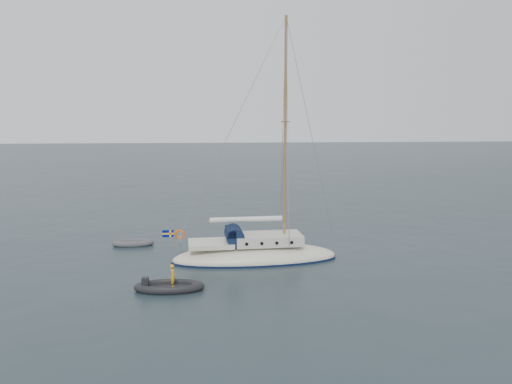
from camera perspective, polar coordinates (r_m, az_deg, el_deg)
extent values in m
plane|color=black|center=(32.14, 4.43, -6.65)|extent=(300.00, 300.00, 0.00)
ellipsoid|color=beige|center=(29.76, -0.07, -7.52)|extent=(9.78, 3.04, 1.63)
cube|color=beige|center=(29.55, 1.40, -5.39)|extent=(3.91, 2.07, 0.60)
cube|color=beige|center=(29.39, -5.17, -5.85)|extent=(2.61, 2.07, 0.27)
cylinder|color=#0E1934|center=(29.32, -2.52, -4.91)|extent=(1.04, 1.79, 1.04)
cube|color=#0E1934|center=(29.26, -2.94, -4.51)|extent=(0.49, 1.79, 0.43)
cylinder|color=olive|center=(28.86, 3.39, 6.74)|extent=(0.16, 0.16, 13.04)
cylinder|color=olive|center=(28.85, 3.40, 8.04)|extent=(0.05, 2.39, 0.05)
cylinder|color=olive|center=(29.17, -1.14, -3.23)|extent=(4.57, 0.11, 0.11)
cylinder|color=silver|center=(29.16, -1.14, -3.13)|extent=(4.25, 0.30, 0.30)
cylinder|color=#93939B|center=(29.32, -8.59, -5.01)|extent=(0.04, 2.39, 0.04)
torus|color=#ED5207|center=(29.96, -8.63, -4.72)|extent=(0.59, 0.11, 0.59)
cylinder|color=olive|center=(29.37, -9.33, -5.22)|extent=(0.03, 0.03, 0.98)
cube|color=#020A69|center=(29.32, -9.99, -4.60)|extent=(0.65, 0.02, 0.41)
cube|color=gold|center=(29.32, -9.99, -4.60)|extent=(0.67, 0.03, 0.10)
cube|color=gold|center=(29.31, -9.75, -4.60)|extent=(0.10, 0.03, 0.43)
cylinder|color=black|center=(30.43, -1.49, -4.99)|extent=(0.20, 0.07, 0.20)
cylinder|color=black|center=(28.41, -1.19, -5.96)|extent=(0.20, 0.07, 0.20)
cylinder|color=black|center=(30.50, 0.15, -4.96)|extent=(0.20, 0.07, 0.20)
cylinder|color=black|center=(28.49, 0.56, -5.92)|extent=(0.20, 0.07, 0.20)
cylinder|color=black|center=(30.60, 1.77, -4.92)|extent=(0.20, 0.07, 0.20)
cylinder|color=black|center=(28.59, 2.31, -5.87)|extent=(0.20, 0.07, 0.20)
cylinder|color=black|center=(30.72, 3.39, -4.88)|extent=(0.20, 0.07, 0.20)
cylinder|color=black|center=(28.72, 4.04, -5.82)|extent=(0.20, 0.07, 0.20)
cube|color=#55555B|center=(34.22, -13.86, -5.74)|extent=(1.67, 0.69, 0.10)
cube|color=black|center=(25.17, -9.87, -10.73)|extent=(2.15, 0.89, 0.11)
cube|color=black|center=(25.20, -12.56, -10.12)|extent=(0.31, 0.31, 0.54)
imported|color=gold|center=(24.96, -9.48, -9.42)|extent=(0.32, 0.44, 1.13)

